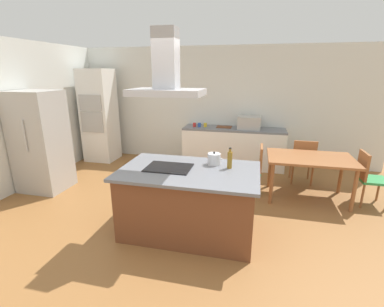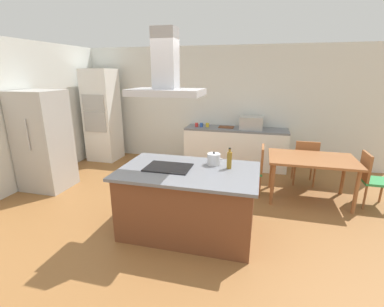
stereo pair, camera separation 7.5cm
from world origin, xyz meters
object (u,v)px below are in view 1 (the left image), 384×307
object	(u,v)px
countertop_microwave	(249,123)
cutting_board	(224,127)
cooktop	(169,168)
tea_kettle	(214,159)
coffee_mug_red	(194,125)
chair_facing_back_wall	(303,159)
coffee_mug_yellow	(205,125)
chair_at_right_end	(368,175)
coffee_mug_blue	(199,125)
range_hood	(166,74)
dining_table	(310,162)
wall_oven_stack	(99,116)
refrigerator	(41,142)
olive_oil_bottle	(230,160)
chair_at_left_end	(254,166)

from	to	relation	value
countertop_microwave	cutting_board	bearing A→B (deg)	174.87
cooktop	tea_kettle	bearing A→B (deg)	27.01
coffee_mug_red	chair_facing_back_wall	xyz separation A→B (m)	(2.33, -0.71, -0.44)
coffee_mug_yellow	chair_at_right_end	world-z (taller)	coffee_mug_yellow
chair_at_right_end	chair_facing_back_wall	bearing A→B (deg)	143.99
tea_kettle	coffee_mug_blue	bearing A→B (deg)	106.22
coffee_mug_yellow	range_hood	bearing A→B (deg)	-89.09
coffee_mug_red	coffee_mug_blue	size ratio (longest dim) A/B	1.00
coffee_mug_yellow	dining_table	world-z (taller)	coffee_mug_yellow
coffee_mug_blue	chair_at_right_end	size ratio (longest dim) A/B	0.10
countertop_microwave	chair_at_right_end	world-z (taller)	countertop_microwave
countertop_microwave	coffee_mug_red	xyz separation A→B (m)	(-1.24, -0.04, -0.09)
chair_at_right_end	chair_facing_back_wall	world-z (taller)	same
wall_oven_stack	cutting_board	bearing A→B (deg)	5.39
countertop_microwave	dining_table	world-z (taller)	countertop_microwave
cutting_board	tea_kettle	bearing A→B (deg)	-86.17
countertop_microwave	refrigerator	xyz separation A→B (m)	(-3.65, -2.10, -0.13)
cooktop	cutting_board	xyz separation A→B (m)	(0.39, 2.93, 0.00)
olive_oil_bottle	coffee_mug_blue	size ratio (longest dim) A/B	3.13
olive_oil_bottle	coffee_mug_red	xyz separation A→B (m)	(-1.08, 2.66, -0.07)
tea_kettle	coffee_mug_blue	size ratio (longest dim) A/B	2.58
refrigerator	range_hood	bearing A→B (deg)	-16.16
wall_oven_stack	dining_table	size ratio (longest dim) A/B	1.57
tea_kettle	olive_oil_bottle	distance (m)	0.25
olive_oil_bottle	chair_at_right_end	distance (m)	2.56
cooktop	chair_at_right_end	bearing A→B (deg)	26.43
refrigerator	coffee_mug_blue	bearing A→B (deg)	39.49
tea_kettle	chair_facing_back_wall	xyz separation A→B (m)	(1.47, 1.84, -0.47)
coffee_mug_blue	tea_kettle	bearing A→B (deg)	-73.78
chair_at_right_end	range_hood	xyz separation A→B (m)	(-2.95, -1.46, 1.59)
chair_at_left_end	range_hood	distance (m)	2.44
coffee_mug_red	chair_facing_back_wall	size ratio (longest dim) A/B	0.10
wall_oven_stack	chair_at_left_end	distance (m)	3.97
countertop_microwave	wall_oven_stack	size ratio (longest dim) A/B	0.23
countertop_microwave	olive_oil_bottle	bearing A→B (deg)	-93.32
refrigerator	chair_at_right_end	distance (m)	5.70
olive_oil_bottle	chair_at_left_end	distance (m)	1.42
tea_kettle	range_hood	xyz separation A→B (m)	(-0.56, -0.29, 1.12)
wall_oven_stack	refrigerator	size ratio (longest dim) A/B	1.21
coffee_mug_red	coffee_mug_blue	bearing A→B (deg)	9.66
dining_table	chair_at_left_end	size ratio (longest dim) A/B	1.57
coffee_mug_red	chair_facing_back_wall	distance (m)	2.47
chair_at_left_end	range_hood	world-z (taller)	range_hood
chair_at_right_end	chair_at_left_end	bearing A→B (deg)	180.00
coffee_mug_blue	cutting_board	distance (m)	0.58
dining_table	range_hood	world-z (taller)	range_hood
cooktop	tea_kettle	world-z (taller)	tea_kettle
refrigerator	range_hood	size ratio (longest dim) A/B	2.02
refrigerator	chair_facing_back_wall	bearing A→B (deg)	15.89
coffee_mug_red	range_hood	world-z (taller)	range_hood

